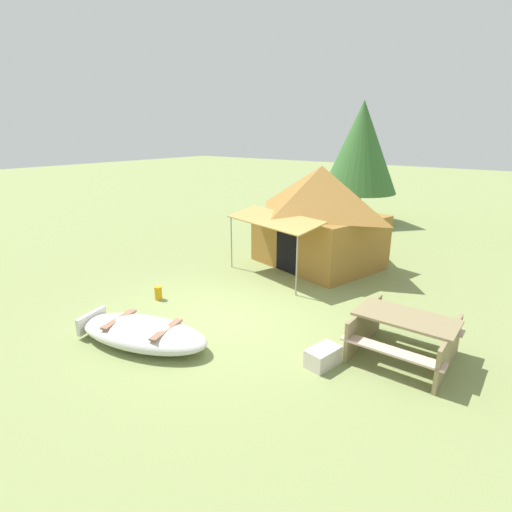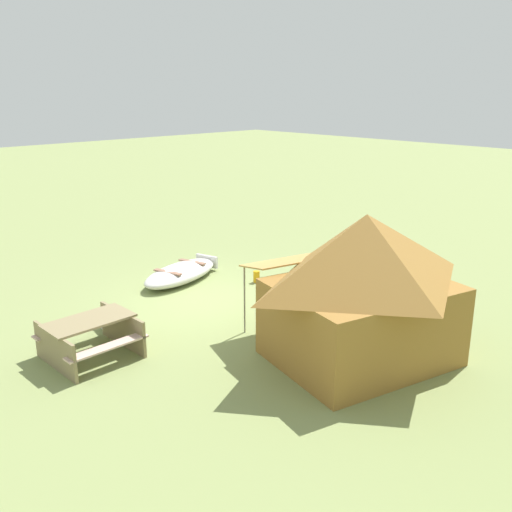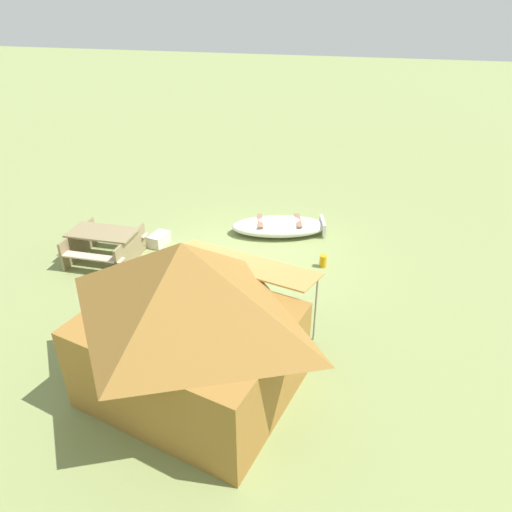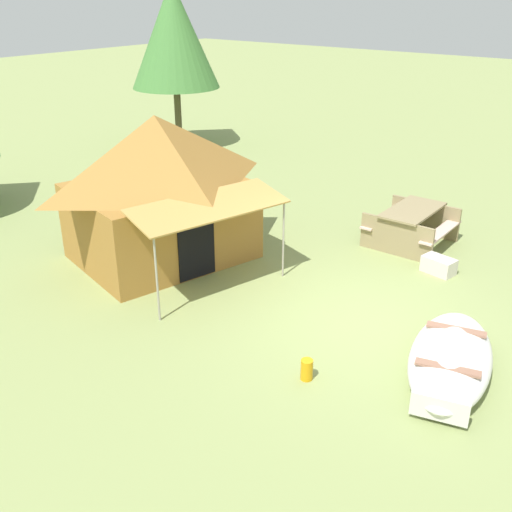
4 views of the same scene
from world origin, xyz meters
name	(u,v)px [view 2 (image 2 of 4)]	position (x,y,z in m)	size (l,w,h in m)	color
ground_plane	(209,302)	(0.00, 0.00, 0.00)	(80.00, 80.00, 0.00)	#849355
beached_rowboat	(181,273)	(-0.45, -1.70, 0.22)	(2.78, 1.73, 0.43)	silver
canvas_cabin_tent	(363,286)	(-0.18, 4.27, 1.45)	(3.89, 4.17, 2.80)	olive
picnic_table	(90,334)	(3.44, 0.70, 0.47)	(1.62, 1.55, 0.77)	#8D7C56
cooler_box	(109,320)	(2.49, -0.33, 0.15)	(0.59, 0.35, 0.31)	beige
fuel_can	(256,277)	(-1.81, -0.23, 0.15)	(0.17, 0.17, 0.30)	orange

